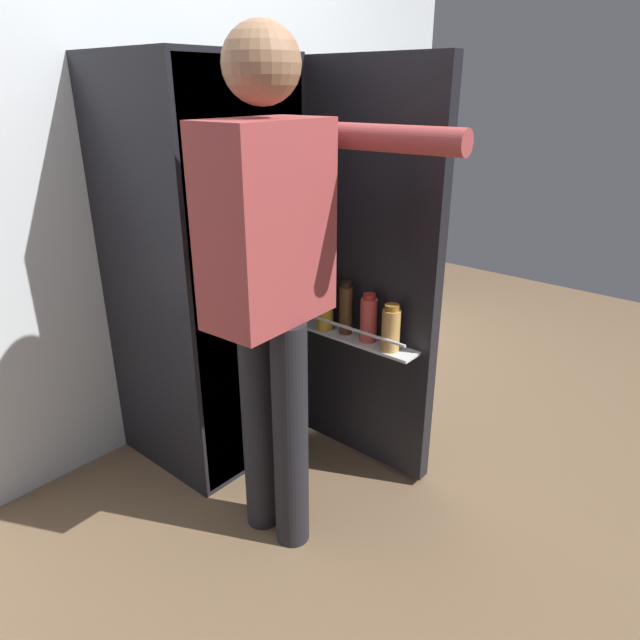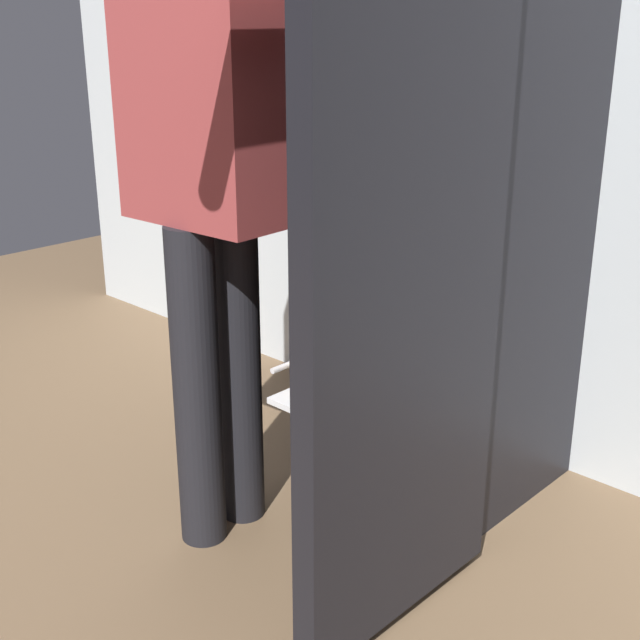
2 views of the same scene
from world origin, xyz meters
TOP-DOWN VIEW (x-y plane):
  - ground_plane at (0.00, 0.00)m, footprint 6.52×6.52m
  - kitchen_wall at (0.00, 0.88)m, footprint 4.40×0.10m
  - refrigerator at (0.03, 0.48)m, footprint 0.67×1.19m
  - person at (-0.23, -0.08)m, footprint 0.56×0.71m

SIDE VIEW (x-z plane):
  - ground_plane at x=0.00m, z-range 0.00..0.00m
  - refrigerator at x=0.03m, z-range 0.00..1.64m
  - person at x=-0.23m, z-range 0.17..1.86m
  - kitchen_wall at x=0.00m, z-range 0.00..2.41m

